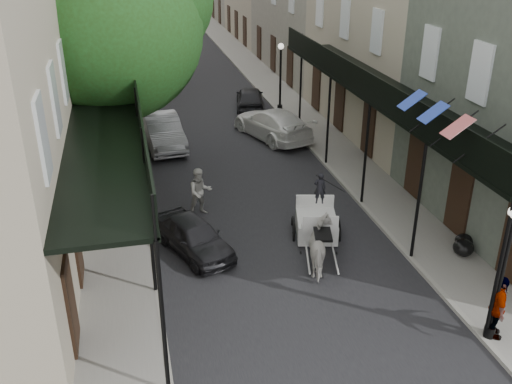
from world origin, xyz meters
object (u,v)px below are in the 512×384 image
lamppost_left (140,174)px  car_left_mid (163,131)px  carriage (316,205)px  car_right_far (250,98)px  car_right_near (272,124)px  car_left_far (133,67)px  pedestrian_walking (200,192)px  tree_near (121,19)px  horse (323,247)px  lamppost_right_near (502,272)px  lamppost_right_far (280,76)px  car_left_near (194,236)px  pedestrian_sidewalk_right (498,307)px  pedestrian_sidewalk_left (98,85)px

lamppost_left → car_left_mid: lamppost_left is taller
carriage → car_right_far: 14.59m
car_right_near → car_left_far: bearing=-84.4°
pedestrian_walking → car_right_far: bearing=61.4°
tree_near → car_left_far: bearing=88.1°
car_left_far → horse: bearing=-104.7°
pedestrian_walking → car_left_far: pedestrian_walking is taller
tree_near → lamppost_right_near: bearing=-55.7°
lamppost_right_far → lamppost_right_near: bearing=-90.0°
car_left_near → car_right_near: car_right_near is taller
lamppost_right_near → lamppost_left: 11.46m
car_left_mid → car_left_far: bearing=88.2°
tree_near → car_left_far: size_ratio=1.76×
lamppost_right_near → pedestrian_sidewalk_right: 1.06m
lamppost_right_far → carriage: size_ratio=1.44×
pedestrian_walking → car_right_far: pedestrian_walking is taller
lamppost_left → car_right_far: bearing=62.7°
lamppost_right_near → pedestrian_sidewalk_right: bearing=0.0°
lamppost_right_near → car_left_near: bearing=138.2°
car_left_near → tree_near: bearing=82.6°
tree_near → lamppost_right_far: tree_near is taller
horse → car_right_far: 16.95m
lamppost_right_far → car_left_mid: size_ratio=0.82×
tree_near → pedestrian_sidewalk_right: (8.40, -12.18, -5.49)m
lamppost_left → pedestrian_sidewalk_left: lamppost_left is taller
car_right_near → lamppost_left: bearing=31.6°
carriage → car_right_far: size_ratio=0.68×
lamppost_right_near → lamppost_left: same height
pedestrian_walking → car_left_far: 21.37m
horse → car_right_far: horse is taller
pedestrian_walking → car_left_mid: pedestrian_walking is taller
car_left_near → car_right_near: 11.27m
carriage → car_left_near: bearing=-160.1°
carriage → car_right_far: bearing=100.0°
horse → tree_near: bearing=-43.1°
lamppost_right_far → horse: (-3.04, -15.88, -1.28)m
lamppost_right_near → car_right_far: 21.10m
tree_near → lamppost_right_near: tree_near is taller
horse → carriage: carriage is taller
pedestrian_sidewalk_left → car_left_near: 18.28m
lamppost_left → car_right_near: (6.70, 8.00, -1.32)m
carriage → car_left_far: 24.05m
carriage → lamppost_right_far: bearing=93.5°
tree_near → car_left_near: (1.60, -6.18, -5.90)m
pedestrian_walking → car_right_near: pedestrian_walking is taller
lamppost_right_near → lamppost_right_far: size_ratio=1.00×
pedestrian_walking → pedestrian_sidewalk_right: bearing=-62.3°
lamppost_left → car_left_far: (0.50, 21.92, -1.29)m
tree_near → horse: 11.19m
horse → car_left_far: 26.22m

